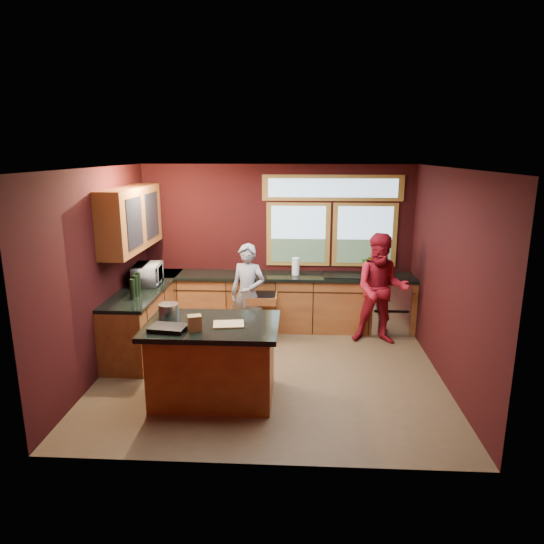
# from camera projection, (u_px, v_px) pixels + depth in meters

# --- Properties ---
(floor) EXTENTS (4.50, 4.50, 0.00)m
(floor) POSITION_uv_depth(u_px,v_px,m) (270.00, 372.00, 6.55)
(floor) COLOR brown
(floor) RESTS_ON ground
(room_shell) EXTENTS (4.52, 4.02, 2.71)m
(room_shell) POSITION_uv_depth(u_px,v_px,m) (227.00, 236.00, 6.46)
(room_shell) COLOR black
(room_shell) RESTS_ON ground
(back_counter) EXTENTS (4.50, 0.64, 0.93)m
(back_counter) POSITION_uv_depth(u_px,v_px,m) (288.00, 302.00, 8.07)
(back_counter) COLOR brown
(back_counter) RESTS_ON floor
(left_counter) EXTENTS (0.64, 2.30, 0.93)m
(left_counter) POSITION_uv_depth(u_px,v_px,m) (146.00, 316.00, 7.36)
(left_counter) COLOR brown
(left_counter) RESTS_ON floor
(island) EXTENTS (1.55, 1.05, 0.95)m
(island) POSITION_uv_depth(u_px,v_px,m) (213.00, 360.00, 5.76)
(island) COLOR brown
(island) RESTS_ON floor
(person_grey) EXTENTS (0.66, 0.54, 1.55)m
(person_grey) POSITION_uv_depth(u_px,v_px,m) (248.00, 294.00, 7.42)
(person_grey) COLOR slate
(person_grey) RESTS_ON floor
(person_red) EXTENTS (0.90, 0.74, 1.71)m
(person_red) POSITION_uv_depth(u_px,v_px,m) (381.00, 289.00, 7.37)
(person_red) COLOR maroon
(person_red) RESTS_ON floor
(microwave) EXTENTS (0.44, 0.60, 0.31)m
(microwave) POSITION_uv_depth(u_px,v_px,m) (148.00, 274.00, 7.33)
(microwave) COLOR #999999
(microwave) RESTS_ON left_counter
(potted_plant) EXTENTS (0.32, 0.28, 0.36)m
(potted_plant) POSITION_uv_depth(u_px,v_px,m) (371.00, 264.00, 7.89)
(potted_plant) COLOR #999999
(potted_plant) RESTS_ON back_counter
(paper_towel) EXTENTS (0.12, 0.12, 0.28)m
(paper_towel) POSITION_uv_depth(u_px,v_px,m) (296.00, 266.00, 7.92)
(paper_towel) COLOR white
(paper_towel) RESTS_ON back_counter
(cutting_board) EXTENTS (0.38, 0.30, 0.02)m
(cutting_board) POSITION_uv_depth(u_px,v_px,m) (229.00, 324.00, 5.59)
(cutting_board) COLOR tan
(cutting_board) RESTS_ON island
(stock_pot) EXTENTS (0.24, 0.24, 0.18)m
(stock_pot) POSITION_uv_depth(u_px,v_px,m) (169.00, 311.00, 5.80)
(stock_pot) COLOR #AEAEB3
(stock_pot) RESTS_ON island
(paper_bag) EXTENTS (0.18, 0.16, 0.18)m
(paper_bag) POSITION_uv_depth(u_px,v_px,m) (195.00, 323.00, 5.39)
(paper_bag) COLOR brown
(paper_bag) RESTS_ON island
(black_tray) EXTENTS (0.43, 0.33, 0.05)m
(black_tray) POSITION_uv_depth(u_px,v_px,m) (168.00, 328.00, 5.43)
(black_tray) COLOR black
(black_tray) RESTS_ON island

